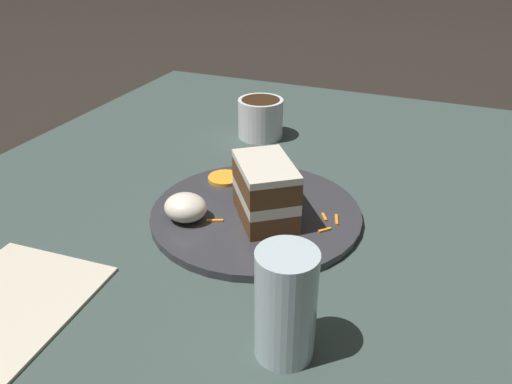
{
  "coord_description": "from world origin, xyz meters",
  "views": [
    {
      "loc": [
        0.21,
        -0.64,
        0.41
      ],
      "look_at": [
        -0.03,
        -0.06,
        0.07
      ],
      "focal_mm": 35.0,
      "sensor_mm": 36.0,
      "label": 1
    }
  ],
  "objects_px": {
    "drinking_glass": "(285,312)",
    "orange_garnish": "(224,178)",
    "cream_dollop": "(186,207)",
    "menu_card": "(1,309)",
    "plate": "(256,213)",
    "coffee_mug": "(261,117)",
    "cake_slice": "(265,191)"
  },
  "relations": [
    {
      "from": "plate",
      "to": "coffee_mug",
      "type": "distance_m",
      "value": 0.31
    },
    {
      "from": "coffee_mug",
      "to": "menu_card",
      "type": "xyz_separation_m",
      "value": [
        -0.08,
        -0.58,
        -0.04
      ]
    },
    {
      "from": "cream_dollop",
      "to": "drinking_glass",
      "type": "distance_m",
      "value": 0.27
    },
    {
      "from": "drinking_glass",
      "to": "orange_garnish",
      "type": "bearing_deg",
      "value": 125.11
    },
    {
      "from": "drinking_glass",
      "to": "menu_card",
      "type": "height_order",
      "value": "drinking_glass"
    },
    {
      "from": "cake_slice",
      "to": "coffee_mug",
      "type": "relative_size",
      "value": 1.47
    },
    {
      "from": "cake_slice",
      "to": "cream_dollop",
      "type": "relative_size",
      "value": 2.14
    },
    {
      "from": "drinking_glass",
      "to": "coffee_mug",
      "type": "height_order",
      "value": "drinking_glass"
    },
    {
      "from": "menu_card",
      "to": "orange_garnish",
      "type": "bearing_deg",
      "value": 70.62
    },
    {
      "from": "plate",
      "to": "drinking_glass",
      "type": "height_order",
      "value": "drinking_glass"
    },
    {
      "from": "drinking_glass",
      "to": "cream_dollop",
      "type": "bearing_deg",
      "value": 140.93
    },
    {
      "from": "plate",
      "to": "cake_slice",
      "type": "height_order",
      "value": "cake_slice"
    },
    {
      "from": "cake_slice",
      "to": "orange_garnish",
      "type": "relative_size",
      "value": 2.44
    },
    {
      "from": "plate",
      "to": "menu_card",
      "type": "xyz_separation_m",
      "value": [
        -0.19,
        -0.29,
        -0.0
      ]
    },
    {
      "from": "cake_slice",
      "to": "coffee_mug",
      "type": "xyz_separation_m",
      "value": [
        -0.13,
        0.3,
        -0.01
      ]
    },
    {
      "from": "orange_garnish",
      "to": "coffee_mug",
      "type": "height_order",
      "value": "coffee_mug"
    },
    {
      "from": "plate",
      "to": "coffee_mug",
      "type": "xyz_separation_m",
      "value": [
        -0.11,
        0.29,
        0.04
      ]
    },
    {
      "from": "cake_slice",
      "to": "orange_garnish",
      "type": "bearing_deg",
      "value": -75.18
    },
    {
      "from": "cake_slice",
      "to": "coffee_mug",
      "type": "distance_m",
      "value": 0.33
    },
    {
      "from": "coffee_mug",
      "to": "cake_slice",
      "type": "bearing_deg",
      "value": -66.93
    },
    {
      "from": "plate",
      "to": "menu_card",
      "type": "relative_size",
      "value": 1.44
    },
    {
      "from": "orange_garnish",
      "to": "menu_card",
      "type": "xyz_separation_m",
      "value": [
        -0.1,
        -0.36,
        -0.01
      ]
    },
    {
      "from": "cream_dollop",
      "to": "drinking_glass",
      "type": "xyz_separation_m",
      "value": [
        0.21,
        -0.17,
        0.02
      ]
    },
    {
      "from": "plate",
      "to": "cake_slice",
      "type": "xyz_separation_m",
      "value": [
        0.02,
        -0.01,
        0.05
      ]
    },
    {
      "from": "cake_slice",
      "to": "drinking_glass",
      "type": "distance_m",
      "value": 0.24
    },
    {
      "from": "drinking_glass",
      "to": "menu_card",
      "type": "xyz_separation_m",
      "value": [
        -0.31,
        -0.07,
        -0.05
      ]
    },
    {
      "from": "orange_garnish",
      "to": "coffee_mug",
      "type": "relative_size",
      "value": 0.6
    },
    {
      "from": "coffee_mug",
      "to": "cream_dollop",
      "type": "bearing_deg",
      "value": -85.54
    },
    {
      "from": "orange_garnish",
      "to": "menu_card",
      "type": "height_order",
      "value": "orange_garnish"
    },
    {
      "from": "orange_garnish",
      "to": "menu_card",
      "type": "relative_size",
      "value": 0.25
    },
    {
      "from": "coffee_mug",
      "to": "drinking_glass",
      "type": "bearing_deg",
      "value": -65.63
    },
    {
      "from": "orange_garnish",
      "to": "drinking_glass",
      "type": "bearing_deg",
      "value": -54.89
    }
  ]
}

